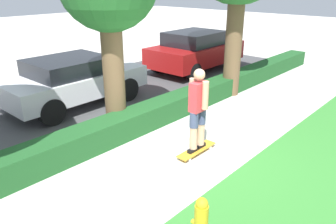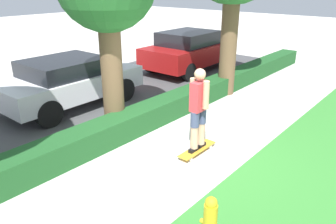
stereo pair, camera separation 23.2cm
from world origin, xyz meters
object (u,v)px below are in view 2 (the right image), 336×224
skateboard (197,149)px  parked_car_rear (189,50)px  skater_person (199,108)px  parked_car_middle (68,81)px

skateboard → parked_car_rear: size_ratio=0.25×
skater_person → parked_car_rear: skater_person is taller
skateboard → skater_person: size_ratio=0.60×
skateboard → parked_car_rear: parked_car_rear is taller
parked_car_middle → parked_car_rear: bearing=-2.6°
parked_car_rear → skater_person: bearing=-143.0°
parked_car_rear → skateboard: bearing=-143.0°
skateboard → parked_car_rear: bearing=38.3°
skateboard → parked_car_rear: (5.18, 4.09, 0.69)m
skateboard → skater_person: skater_person is taller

